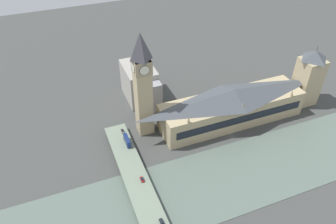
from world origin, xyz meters
The scene contains 12 objects.
ground_plane centered at (0.00, 0.00, 0.00)m, with size 600.00×600.00×0.00m, color #424442.
river_water centered at (-32.41, 0.00, 0.15)m, with size 52.81×360.00×0.30m, color slate.
parliament_hall centered at (16.60, -8.00, 13.88)m, with size 27.66×108.16×27.99m.
clock_tower centered at (29.26, 55.31, 40.55)m, with size 11.66×11.66×76.39m.
victoria_tower centered at (16.65, -74.35, 22.87)m, with size 16.55×16.55×49.74m.
road_bridge centered at (-32.41, 76.02, 3.98)m, with size 137.62×14.94×4.94m.
double_decker_bus_lead centered at (15.46, 72.43, 7.70)m, with size 10.59×2.63×5.04m.
car_northbound_lead centered at (-18.48, 73.01, 5.66)m, with size 4.21×1.89×1.45m.
car_northbound_mid centered at (-49.89, 72.24, 5.60)m, with size 4.52×1.89×1.31m.
car_northbound_tail centered at (28.31, 72.37, 5.63)m, with size 4.77×1.75×1.41m.
city_block_west centered at (58.06, 43.32, 12.40)m, with size 26.09×15.46×24.79m.
city_block_center centered at (70.33, 46.15, 14.44)m, with size 33.40×22.54×28.89m.
Camera 1 is at (-143.86, 105.78, 158.08)m, focal length 35.00 mm.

